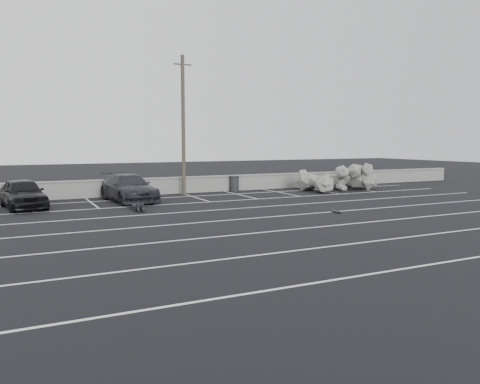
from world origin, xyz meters
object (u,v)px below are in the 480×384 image
car_right (129,188)px  trash_bin (234,183)px  skateboard (336,211)px  person (137,205)px  riprap_pile (341,182)px  car_left (23,193)px  utility_pole (183,125)px

car_right → trash_bin: 8.00m
car_right → skateboard: size_ratio=7.44×
trash_bin → person: bearing=-144.2°
riprap_pile → trash_bin: bearing=160.1°
car_left → skateboard: 15.54m
trash_bin → riprap_pile: riprap_pile is taller
car_right → utility_pole: bearing=19.3°
car_right → trash_bin: bearing=10.3°
trash_bin → utility_pole: bearing=-173.9°
utility_pole → riprap_pile: bearing=-11.2°
trash_bin → riprap_pile: bearing=-19.9°
car_left → riprap_pile: size_ratio=0.72×
person → skateboard: 9.67m
car_left → trash_bin: bearing=3.0°
utility_pole → skateboard: 11.97m
car_right → trash_bin: (7.66, 2.29, -0.23)m
utility_pole → riprap_pile: 11.56m
riprap_pile → skateboard: (-6.79, -8.33, -0.52)m
trash_bin → skateboard: trash_bin is taller
person → skateboard: person is taller
car_left → riprap_pile: car_left is taller
car_left → utility_pole: (9.34, 2.37, 3.63)m
skateboard → trash_bin: bearing=100.8°
riprap_pile → person: riprap_pile is taller
car_right → riprap_pile: size_ratio=0.85×
car_right → utility_pole: size_ratio=0.60×
car_left → person: size_ratio=1.90×
car_left → utility_pole: bearing=5.2°
car_left → car_right: bearing=-4.0°
riprap_pile → person: bearing=-167.7°
riprap_pile → skateboard: size_ratio=8.79×
utility_pole → person: 8.08m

